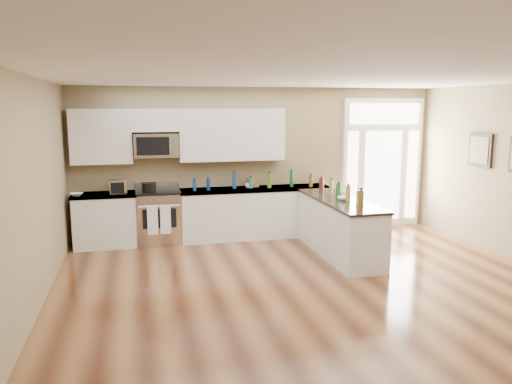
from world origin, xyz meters
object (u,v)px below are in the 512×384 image
kitchen_range (159,217)px  toaster_oven (118,187)px  stockpot (149,187)px  peninsula_cabinet (339,229)px

kitchen_range → toaster_oven: toaster_oven is taller
stockpot → toaster_oven: toaster_oven is taller
stockpot → toaster_oven: bearing=177.2°
kitchen_range → stockpot: (-0.16, -0.09, 0.56)m
kitchen_range → toaster_oven: size_ratio=3.74×
peninsula_cabinet → kitchen_range: 3.22m
peninsula_cabinet → stockpot: 3.38m
kitchen_range → peninsula_cabinet: bearing=-26.8°
peninsula_cabinet → stockpot: stockpot is taller
kitchen_range → stockpot: bearing=-150.6°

